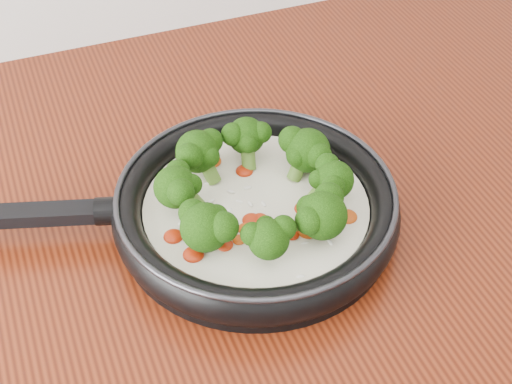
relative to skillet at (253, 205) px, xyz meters
name	(u,v)px	position (x,y,z in m)	size (l,w,h in m)	color
skillet	(253,205)	(0.00, 0.00, 0.00)	(0.51, 0.38, 0.09)	black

